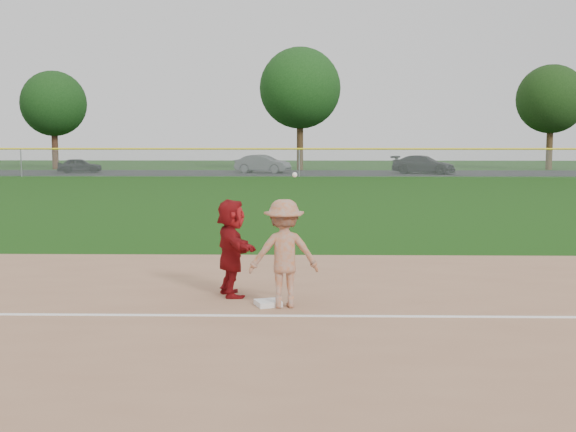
{
  "coord_description": "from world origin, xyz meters",
  "views": [
    {
      "loc": [
        0.27,
        -11.49,
        2.69
      ],
      "look_at": [
        0.0,
        1.5,
        1.3
      ],
      "focal_mm": 45.0,
      "sensor_mm": 36.0,
      "label": 1
    }
  ],
  "objects_px": {
    "base_runner": "(231,248)",
    "car_left": "(80,165)",
    "car_mid": "(263,164)",
    "first_base": "(268,303)",
    "car_right": "(424,165)"
  },
  "relations": [
    {
      "from": "first_base",
      "to": "base_runner",
      "type": "distance_m",
      "value": 1.26
    },
    {
      "from": "first_base",
      "to": "car_right",
      "type": "distance_m",
      "value": 46.04
    },
    {
      "from": "base_runner",
      "to": "car_left",
      "type": "distance_m",
      "value": 48.01
    },
    {
      "from": "base_runner",
      "to": "car_left",
      "type": "height_order",
      "value": "base_runner"
    },
    {
      "from": "base_runner",
      "to": "first_base",
      "type": "bearing_deg",
      "value": -156.77
    },
    {
      "from": "base_runner",
      "to": "car_mid",
      "type": "bearing_deg",
      "value": -16.32
    },
    {
      "from": "first_base",
      "to": "car_right",
      "type": "height_order",
      "value": "car_right"
    },
    {
      "from": "car_left",
      "to": "car_mid",
      "type": "height_order",
      "value": "car_mid"
    },
    {
      "from": "base_runner",
      "to": "car_left",
      "type": "bearing_deg",
      "value": 1.37
    },
    {
      "from": "car_left",
      "to": "base_runner",
      "type": "bearing_deg",
      "value": -174.36
    },
    {
      "from": "base_runner",
      "to": "car_left",
      "type": "xyz_separation_m",
      "value": [
        -16.58,
        45.06,
        -0.25
      ]
    },
    {
      "from": "first_base",
      "to": "car_mid",
      "type": "relative_size",
      "value": 0.09
    },
    {
      "from": "first_base",
      "to": "base_runner",
      "type": "xyz_separation_m",
      "value": [
        -0.66,
        0.73,
        0.79
      ]
    },
    {
      "from": "car_mid",
      "to": "car_left",
      "type": "bearing_deg",
      "value": 109.88
    },
    {
      "from": "base_runner",
      "to": "car_right",
      "type": "bearing_deg",
      "value": -32.31
    }
  ]
}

